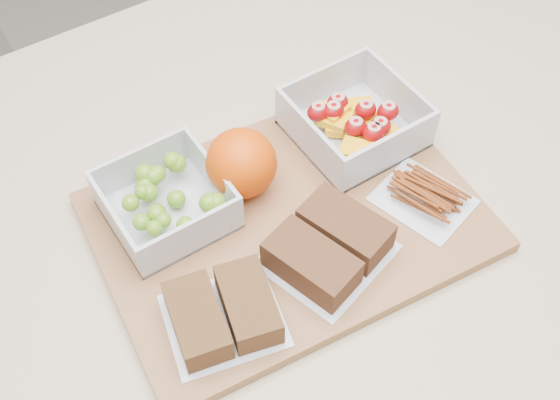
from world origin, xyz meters
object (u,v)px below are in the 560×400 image
at_px(sandwich_bag_left, 223,313).
at_px(pretzel_bag, 424,195).
at_px(fruit_container, 354,122).
at_px(cutting_board, 288,222).
at_px(orange, 241,163).
at_px(grape_container, 166,200).
at_px(sandwich_bag_center, 328,246).

height_order(sandwich_bag_left, pretzel_bag, sandwich_bag_left).
bearing_deg(fruit_container, cutting_board, -155.53).
xyz_separation_m(cutting_board, sandwich_bag_left, (-0.13, -0.07, 0.03)).
height_order(orange, sandwich_bag_left, orange).
xyz_separation_m(grape_container, orange, (0.09, -0.01, 0.02)).
xyz_separation_m(fruit_container, orange, (-0.16, 0.01, 0.02)).
relative_size(cutting_board, sandwich_bag_center, 2.75).
bearing_deg(fruit_container, sandwich_bag_left, -153.03).
relative_size(fruit_container, orange, 1.71).
bearing_deg(fruit_container, orange, 178.08).
xyz_separation_m(grape_container, pretzel_bag, (0.25, -0.15, -0.01)).
xyz_separation_m(grape_container, sandwich_bag_left, (-0.02, -0.15, -0.01)).
distance_m(orange, pretzel_bag, 0.21).
bearing_deg(orange, grape_container, 171.21).
relative_size(fruit_container, pretzel_bag, 1.15).
bearing_deg(grape_container, fruit_container, -4.45).
height_order(cutting_board, fruit_container, fruit_container).
bearing_deg(cutting_board, orange, 111.20).
bearing_deg(cutting_board, pretzel_bag, -18.96).
relative_size(orange, sandwich_bag_center, 0.53).
xyz_separation_m(cutting_board, orange, (-0.02, 0.07, 0.05)).
height_order(cutting_board, pretzel_bag, pretzel_bag).
bearing_deg(orange, cutting_board, -74.30).
distance_m(fruit_container, orange, 0.16).
relative_size(sandwich_bag_left, pretzel_bag, 1.12).
bearing_deg(sandwich_bag_center, pretzel_bag, 0.42).
height_order(fruit_container, orange, orange).
height_order(fruit_container, pretzel_bag, fruit_container).
xyz_separation_m(cutting_board, sandwich_bag_center, (0.01, -0.07, 0.03)).
bearing_deg(pretzel_bag, orange, 140.62).
xyz_separation_m(orange, sandwich_bag_left, (-0.11, -0.14, -0.02)).
bearing_deg(pretzel_bag, sandwich_bag_center, -179.58).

